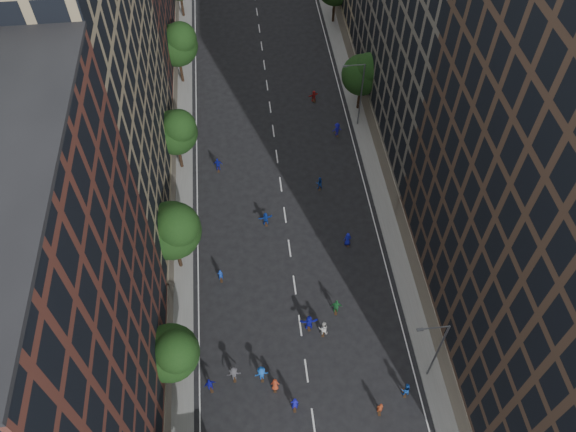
% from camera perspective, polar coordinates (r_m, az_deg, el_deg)
% --- Properties ---
extents(ground, '(240.00, 240.00, 0.00)m').
position_cam_1_polar(ground, '(66.86, -1.10, 5.77)').
color(ground, black).
rests_on(ground, ground).
extents(sidewalk_left, '(4.00, 105.00, 0.15)m').
position_cam_1_polar(sidewalk_left, '(72.60, -11.28, 9.15)').
color(sidewalk_left, slate).
rests_on(sidewalk_left, ground).
extents(sidewalk_right, '(4.00, 105.00, 0.15)m').
position_cam_1_polar(sidewalk_right, '(73.88, 7.78, 10.61)').
color(sidewalk_right, slate).
rests_on(sidewalk_right, ground).
extents(bldg_left_a, '(14.00, 22.00, 30.00)m').
position_cam_1_polar(bldg_left_a, '(40.10, -25.58, -11.47)').
color(bldg_left_a, '#52271F').
rests_on(bldg_left_a, ground).
extents(bldg_left_b, '(14.00, 26.00, 34.00)m').
position_cam_1_polar(bldg_left_b, '(53.95, -21.87, 12.71)').
color(bldg_left_b, '#897959').
rests_on(bldg_left_b, ground).
extents(bldg_right_b, '(14.00, 28.00, 33.00)m').
position_cam_1_polar(bldg_right_b, '(63.79, 16.64, 19.97)').
color(bldg_right_b, '#5D574C').
rests_on(bldg_right_b, ground).
extents(tree_left_1, '(4.80, 4.80, 8.21)m').
position_cam_1_polar(tree_left_1, '(47.39, -11.71, -13.42)').
color(tree_left_1, black).
rests_on(tree_left_1, ground).
extents(tree_left_2, '(5.60, 5.60, 9.45)m').
position_cam_1_polar(tree_left_2, '(53.06, -11.57, -1.31)').
color(tree_left_2, black).
rests_on(tree_left_2, ground).
extents(tree_left_3, '(5.00, 5.00, 8.58)m').
position_cam_1_polar(tree_left_3, '(63.02, -11.29, 8.49)').
color(tree_left_3, black).
rests_on(tree_left_3, ground).
extents(tree_left_4, '(5.40, 5.40, 9.08)m').
position_cam_1_polar(tree_left_4, '(75.46, -11.13, 16.84)').
color(tree_left_4, black).
rests_on(tree_left_4, ground).
extents(tree_right_a, '(5.00, 5.00, 8.39)m').
position_cam_1_polar(tree_right_a, '(70.57, 7.71, 14.19)').
color(tree_right_a, black).
rests_on(tree_right_a, ground).
extents(streetlamp_near, '(2.64, 0.22, 9.06)m').
position_cam_1_polar(streetlamp_near, '(48.56, 14.83, -12.91)').
color(streetlamp_near, '#595B60').
rests_on(streetlamp_near, ground).
extents(streetlamp_far, '(2.64, 0.22, 9.06)m').
position_cam_1_polar(streetlamp_far, '(68.45, 7.29, 12.42)').
color(streetlamp_far, '#595B60').
rests_on(streetlamp_far, ground).
extents(skater_1, '(0.70, 0.47, 1.91)m').
position_cam_1_polar(skater_1, '(49.75, 0.67, -18.54)').
color(skater_1, '#1414A5').
rests_on(skater_1, ground).
extents(skater_2, '(0.87, 0.70, 1.73)m').
position_cam_1_polar(skater_2, '(51.29, 11.84, -16.86)').
color(skater_2, '#124099').
rests_on(skater_2, ground).
extents(skater_3, '(1.27, 0.83, 1.85)m').
position_cam_1_polar(skater_3, '(50.81, -2.71, -15.71)').
color(skater_3, blue).
rests_on(skater_3, ground).
extents(skater_4, '(1.12, 0.72, 1.78)m').
position_cam_1_polar(skater_4, '(50.86, -7.93, -16.62)').
color(skater_4, '#1617B5').
rests_on(skater_4, ground).
extents(skater_5, '(1.76, 0.57, 1.89)m').
position_cam_1_polar(skater_5, '(52.91, 2.14, -10.77)').
color(skater_5, '#161AB7').
rests_on(skater_5, ground).
extents(skater_6, '(0.84, 0.60, 1.61)m').
position_cam_1_polar(skater_6, '(50.52, -1.33, -16.75)').
color(skater_6, '#AA371C').
rests_on(skater_6, ground).
extents(skater_7, '(0.59, 0.41, 1.53)m').
position_cam_1_polar(skater_7, '(50.43, 9.32, -18.69)').
color(skater_7, '#A1391A').
rests_on(skater_7, ground).
extents(skater_8, '(1.00, 0.83, 1.87)m').
position_cam_1_polar(skater_8, '(52.71, 3.60, -11.33)').
color(skater_8, silver).
rests_on(skater_8, ground).
extents(skater_9, '(1.28, 0.79, 1.92)m').
position_cam_1_polar(skater_9, '(50.94, -5.53, -15.66)').
color(skater_9, '#434247').
rests_on(skater_9, ground).
extents(skater_10, '(1.15, 0.62, 1.86)m').
position_cam_1_polar(skater_10, '(53.90, 4.94, -9.15)').
color(skater_10, '#227236').
rests_on(skater_10, ground).
extents(skater_11, '(1.60, 0.74, 1.66)m').
position_cam_1_polar(skater_11, '(59.84, -2.29, -0.30)').
color(skater_11, '#1439A5').
rests_on(skater_11, ground).
extents(skater_12, '(0.88, 0.62, 1.69)m').
position_cam_1_polar(skater_12, '(58.46, 6.07, -2.37)').
color(skater_12, '#1519AE').
rests_on(skater_12, ground).
extents(skater_13, '(0.60, 0.44, 1.53)m').
position_cam_1_polar(skater_13, '(56.12, -6.88, -5.99)').
color(skater_13, '#153AAB').
rests_on(skater_13, ground).
extents(skater_14, '(0.80, 0.63, 1.60)m').
position_cam_1_polar(skater_14, '(63.26, 3.19, 3.35)').
color(skater_14, '#153FAC').
rests_on(skater_14, ground).
extents(skater_15, '(1.23, 0.83, 1.76)m').
position_cam_1_polar(skater_15, '(69.54, 5.00, 8.74)').
color(skater_15, '#15139C').
rests_on(skater_15, ground).
extents(skater_16, '(1.08, 0.51, 1.81)m').
position_cam_1_polar(skater_16, '(65.48, -7.12, 5.19)').
color(skater_16, '#131A9C').
rests_on(skater_16, ground).
extents(skater_17, '(1.49, 0.94, 1.53)m').
position_cam_1_polar(skater_17, '(74.32, 2.63, 12.06)').
color(skater_17, '#AC1D1C').
rests_on(skater_17, ground).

